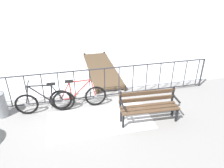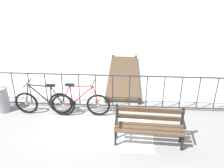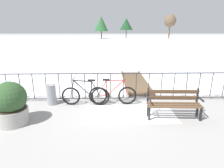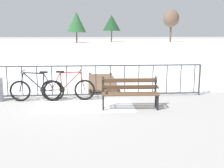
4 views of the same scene
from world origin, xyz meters
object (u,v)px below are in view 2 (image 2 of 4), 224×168
(bicycle_second, at_px, (79,103))
(bicycle_near_railing, at_px, (45,103))
(park_bench, at_px, (149,123))
(trash_bin, at_px, (3,99))

(bicycle_second, bearing_deg, bicycle_near_railing, -177.30)
(bicycle_second, distance_m, park_bench, 2.12)
(park_bench, bearing_deg, bicycle_second, 149.93)
(bicycle_second, relative_size, park_bench, 1.06)
(bicycle_near_railing, bearing_deg, trash_bin, 175.20)
(bicycle_second, bearing_deg, park_bench, -30.07)
(bicycle_second, bearing_deg, trash_bin, 178.47)
(bicycle_near_railing, relative_size, trash_bin, 2.34)
(bicycle_second, relative_size, trash_bin, 2.34)
(bicycle_second, xyz_separation_m, park_bench, (1.83, -1.06, 0.14))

